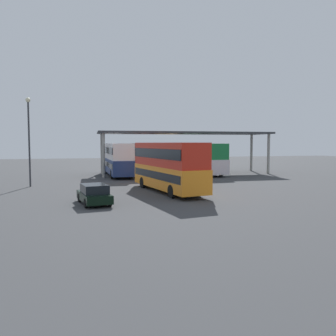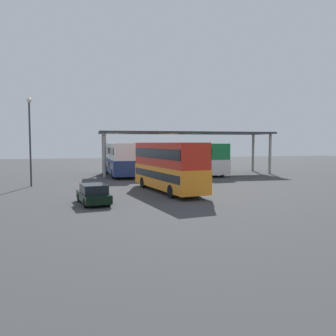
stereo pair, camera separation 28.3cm
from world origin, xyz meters
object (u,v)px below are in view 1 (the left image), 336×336
at_px(double_decker_main, 168,165).
at_px(parked_hatchback, 94,194).
at_px(lamppost_tall, 29,131).
at_px(double_decker_end_of_row, 202,157).
at_px(double_decker_mid_row, 149,158).
at_px(double_decker_far_right, 172,157).
at_px(double_decker_near_canopy, 117,158).

relative_size(double_decker_main, parked_hatchback, 2.60).
distance_m(double_decker_main, lamppost_tall, 13.70).
bearing_deg(double_decker_main, double_decker_end_of_row, -38.63).
xyz_separation_m(double_decker_mid_row, lamppost_tall, (-13.00, -7.19, 2.94)).
bearing_deg(double_decker_main, double_decker_far_right, -25.26).
bearing_deg(double_decker_mid_row, lamppost_tall, 117.61).
bearing_deg(lamppost_tall, double_decker_main, -30.62).
xyz_separation_m(parked_hatchback, double_decker_far_right, (11.55, 21.28, 1.56)).
xyz_separation_m(double_decker_near_canopy, lamppost_tall, (-9.30, -8.77, 2.95)).
bearing_deg(double_decker_end_of_row, double_decker_mid_row, 93.86).
xyz_separation_m(double_decker_main, double_decker_mid_row, (1.48, 14.01, -0.03)).
height_order(double_decker_end_of_row, lamppost_tall, lamppost_tall).
bearing_deg(parked_hatchback, double_decker_main, -63.46).
bearing_deg(double_decker_near_canopy, double_decker_far_right, -80.20).
bearing_deg(parked_hatchback, double_decker_end_of_row, -46.42).
bearing_deg(lamppost_tall, double_decker_far_right, 30.97).
height_order(double_decker_mid_row, double_decker_end_of_row, double_decker_mid_row).
relative_size(double_decker_mid_row, double_decker_far_right, 0.98).
distance_m(parked_hatchback, double_decker_mid_row, 20.07).
bearing_deg(parked_hatchback, double_decker_mid_row, -31.29).
bearing_deg(parked_hatchback, double_decker_far_right, -36.80).
distance_m(double_decker_mid_row, double_decker_far_right, 4.71).
height_order(double_decker_near_canopy, double_decker_far_right, double_decker_far_right).
bearing_deg(double_decker_end_of_row, double_decker_near_canopy, 83.48).
relative_size(double_decker_mid_row, double_decker_end_of_row, 0.94).
height_order(double_decker_near_canopy, double_decker_end_of_row, double_decker_near_canopy).
xyz_separation_m(double_decker_far_right, lamppost_tall, (-16.74, -10.05, 2.93)).
height_order(double_decker_main, double_decker_near_canopy, double_decker_main).
relative_size(double_decker_near_canopy, double_decker_end_of_row, 1.07).
distance_m(double_decker_main, parked_hatchback, 7.88).
bearing_deg(lamppost_tall, double_decker_near_canopy, 43.30).
xyz_separation_m(double_decker_main, parked_hatchback, (-6.33, -4.41, -1.59)).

